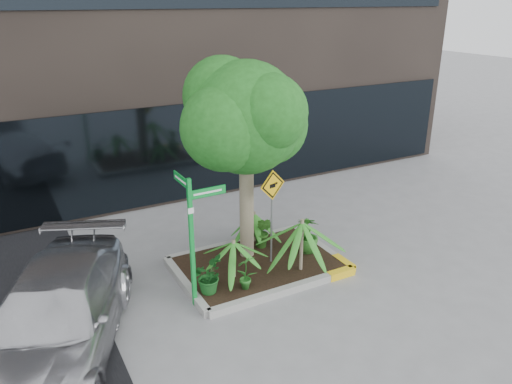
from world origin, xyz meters
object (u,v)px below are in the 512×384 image
tree (246,118)px  parked_car (56,317)px  street_sign_post (193,228)px  cattle_sign (272,201)px

tree → parked_car: tree is taller
tree → street_sign_post: size_ratio=1.73×
street_sign_post → parked_car: bearing=-174.9°
tree → cattle_sign: (0.30, -0.53, -1.60)m
parked_car → cattle_sign: cattle_sign is taller
parked_car → cattle_sign: 4.39m
street_sign_post → cattle_sign: bearing=11.9°
tree → parked_car: (-3.95, -1.23, -2.44)m
tree → cattle_sign: bearing=-60.6°
street_sign_post → tree: bearing=30.8°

